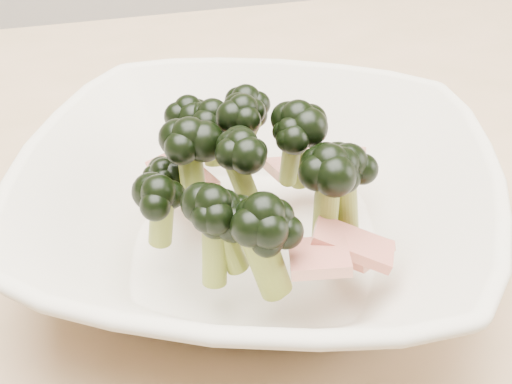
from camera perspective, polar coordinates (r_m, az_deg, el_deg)
dining_table at (r=0.60m, az=-6.94°, el=-9.14°), size 1.20×0.80×0.75m
broccoli_dish at (r=0.47m, az=-0.06°, el=-0.83°), size 0.41×0.41×0.12m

